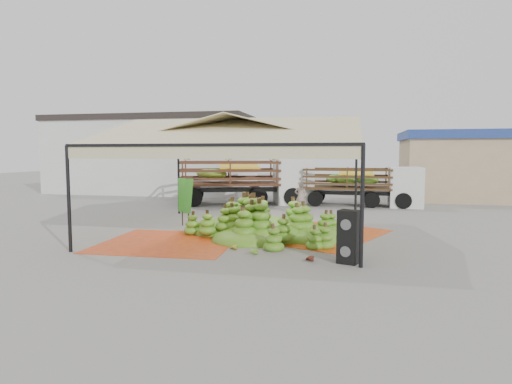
% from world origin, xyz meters
% --- Properties ---
extents(ground, '(90.00, 90.00, 0.00)m').
position_xyz_m(ground, '(0.00, 0.00, 0.00)').
color(ground, slate).
rests_on(ground, ground).
extents(canopy_tent, '(8.10, 8.10, 4.00)m').
position_xyz_m(canopy_tent, '(0.00, 0.00, 3.30)').
color(canopy_tent, black).
rests_on(canopy_tent, ground).
extents(building_white, '(14.30, 6.30, 5.40)m').
position_xyz_m(building_white, '(-10.00, 14.00, 2.71)').
color(building_white, silver).
rests_on(building_white, ground).
extents(building_tan, '(6.30, 5.30, 4.10)m').
position_xyz_m(building_tan, '(10.00, 13.00, 2.07)').
color(building_tan, tan).
rests_on(building_tan, ground).
extents(tarp_left, '(4.22, 4.03, 0.01)m').
position_xyz_m(tarp_left, '(-1.80, -2.21, 0.01)').
color(tarp_left, '#CA4813').
rests_on(tarp_left, ground).
extents(tarp_right, '(5.95, 6.06, 0.01)m').
position_xyz_m(tarp_right, '(2.34, 0.25, 0.01)').
color(tarp_right, '#D76114').
rests_on(tarp_right, ground).
extents(banana_heap, '(6.69, 5.81, 1.28)m').
position_xyz_m(banana_heap, '(1.01, -0.37, 0.64)').
color(banana_heap, '#316E17').
rests_on(banana_heap, ground).
extents(hand_yellow_a, '(0.57, 0.53, 0.21)m').
position_xyz_m(hand_yellow_a, '(1.39, -2.49, 0.10)').
color(hand_yellow_a, gold).
rests_on(hand_yellow_a, ground).
extents(hand_yellow_b, '(0.57, 0.54, 0.20)m').
position_xyz_m(hand_yellow_b, '(0.39, -2.81, 0.10)').
color(hand_yellow_b, '#AEAF23').
rests_on(hand_yellow_b, ground).
extents(hand_red_a, '(0.48, 0.42, 0.19)m').
position_xyz_m(hand_red_a, '(1.46, -2.28, 0.10)').
color(hand_red_a, '#552A13').
rests_on(hand_red_a, ground).
extents(hand_red_b, '(0.56, 0.51, 0.21)m').
position_xyz_m(hand_red_b, '(2.66, -3.70, 0.11)').
color(hand_red_b, '#541E13').
rests_on(hand_red_b, ground).
extents(hand_green, '(0.51, 0.42, 0.23)m').
position_xyz_m(hand_green, '(1.06, -3.20, 0.11)').
color(hand_green, '#396E16').
rests_on(hand_green, ground).
extents(hanging_bunches, '(3.24, 0.24, 0.20)m').
position_xyz_m(hanging_bunches, '(-0.32, -0.54, 2.62)').
color(hanging_bunches, '#407017').
rests_on(hanging_bunches, ground).
extents(speaker_stack, '(0.61, 0.57, 1.36)m').
position_xyz_m(speaker_stack, '(3.70, -3.64, 0.68)').
color(speaker_stack, black).
rests_on(speaker_stack, ground).
extents(banana_leaves, '(0.96, 1.36, 3.70)m').
position_xyz_m(banana_leaves, '(-2.39, 0.80, 0.00)').
color(banana_leaves, '#237A20').
rests_on(banana_leaves, ground).
extents(vendor, '(0.57, 0.39, 1.51)m').
position_xyz_m(vendor, '(1.53, 5.20, 0.76)').
color(vendor, gray).
rests_on(vendor, ground).
extents(truck_left, '(7.58, 4.52, 2.47)m').
position_xyz_m(truck_left, '(-1.57, 8.48, 1.52)').
color(truck_left, '#522F1B').
rests_on(truck_left, ground).
extents(truck_right, '(6.06, 2.17, 2.07)m').
position_xyz_m(truck_right, '(4.65, 8.89, 1.28)').
color(truck_right, '#4F361A').
rests_on(truck_right, ground).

